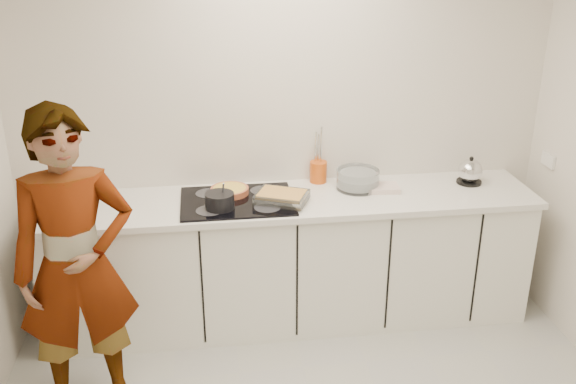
{
  "coord_description": "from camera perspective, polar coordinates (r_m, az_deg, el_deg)",
  "views": [
    {
      "loc": [
        -0.54,
        -2.52,
        2.55
      ],
      "look_at": [
        -0.05,
        1.05,
        1.05
      ],
      "focal_mm": 40.0,
      "sensor_mm": 36.0,
      "label": 1
    }
  ],
  "objects": [
    {
      "name": "countertop",
      "position": [
        4.18,
        0.25,
        -0.79
      ],
      "size": [
        3.24,
        0.64,
        0.04
      ],
      "primitive_type": "cube",
      "color": "white",
      "rests_on": "base_cabinets"
    },
    {
      "name": "tea_towel",
      "position": [
        4.34,
        8.39,
        0.36
      ],
      "size": [
        0.23,
        0.18,
        0.04
      ],
      "primitive_type": "cube",
      "rotation": [
        0.0,
        0.0,
        -0.09
      ],
      "color": "white",
      "rests_on": "countertop"
    },
    {
      "name": "utensil_crock",
      "position": [
        4.42,
        2.71,
        1.81
      ],
      "size": [
        0.15,
        0.15,
        0.15
      ],
      "primitive_type": "cylinder",
      "rotation": [
        0.0,
        0.0,
        0.4
      ],
      "color": "#CE5112",
      "rests_on": "countertop"
    },
    {
      "name": "cook",
      "position": [
        3.6,
        -18.32,
        -6.34
      ],
      "size": [
        0.72,
        0.55,
        1.76
      ],
      "primitive_type": "imported",
      "rotation": [
        0.0,
        0.0,
        0.22
      ],
      "color": "white",
      "rests_on": "floor"
    },
    {
      "name": "tart_dish",
      "position": [
        4.22,
        -5.21,
        0.15
      ],
      "size": [
        0.28,
        0.28,
        0.04
      ],
      "color": "#B35735",
      "rests_on": "hob"
    },
    {
      "name": "saucepan",
      "position": [
        3.99,
        -6.09,
        -0.78
      ],
      "size": [
        0.18,
        0.18,
        0.17
      ],
      "color": "black",
      "rests_on": "hob"
    },
    {
      "name": "hob",
      "position": [
        4.12,
        -4.53,
        -0.82
      ],
      "size": [
        0.72,
        0.54,
        0.01
      ],
      "primitive_type": "cube",
      "color": "black",
      "rests_on": "countertop"
    },
    {
      "name": "kettle",
      "position": [
        4.56,
        15.87,
        1.73
      ],
      "size": [
        0.21,
        0.21,
        0.19
      ],
      "color": "black",
      "rests_on": "countertop"
    },
    {
      "name": "wall_back",
      "position": [
        4.34,
        -0.33,
        5.85
      ],
      "size": [
        3.6,
        0.0,
        2.6
      ],
      "primitive_type": "cube",
      "color": "silver",
      "rests_on": "ground"
    },
    {
      "name": "base_cabinets",
      "position": [
        4.38,
        0.24,
        -6.26
      ],
      "size": [
        3.2,
        0.58,
        0.87
      ],
      "primitive_type": "cube",
      "color": "white",
      "rests_on": "floor"
    },
    {
      "name": "baking_dish",
      "position": [
        4.08,
        -0.56,
        -0.4
      ],
      "size": [
        0.38,
        0.34,
        0.06
      ],
      "color": "silver",
      "rests_on": "hob"
    },
    {
      "name": "mixing_bowl",
      "position": [
        4.33,
        6.22,
        1.07
      ],
      "size": [
        0.34,
        0.34,
        0.13
      ],
      "color": "silver",
      "rests_on": "countertop"
    }
  ]
}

